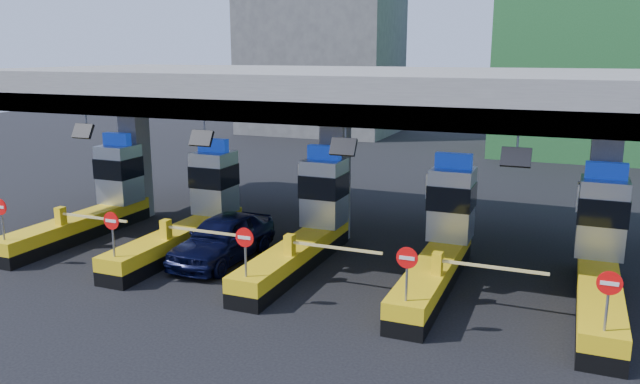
% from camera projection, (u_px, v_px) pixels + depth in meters
% --- Properties ---
extents(ground, '(120.00, 120.00, 0.00)m').
position_uv_depth(ground, '(306.00, 262.00, 23.38)').
color(ground, black).
rests_on(ground, ground).
extents(toll_canopy, '(28.00, 12.09, 7.00)m').
position_uv_depth(toll_canopy, '(334.00, 92.00, 24.62)').
color(toll_canopy, slate).
rests_on(toll_canopy, ground).
extents(toll_lane_far_left, '(4.43, 8.00, 4.16)m').
position_uv_depth(toll_lane_far_left, '(97.00, 200.00, 27.02)').
color(toll_lane_far_left, black).
rests_on(toll_lane_far_left, ground).
extents(toll_lane_left, '(4.43, 8.00, 4.16)m').
position_uv_depth(toll_lane_left, '(196.00, 211.00, 25.17)').
color(toll_lane_left, black).
rests_on(toll_lane_left, ground).
extents(toll_lane_center, '(4.43, 8.00, 4.16)m').
position_uv_depth(toll_lane_center, '(309.00, 224.00, 23.33)').
color(toll_lane_center, black).
rests_on(toll_lane_center, ground).
extents(toll_lane_right, '(4.43, 8.00, 4.16)m').
position_uv_depth(toll_lane_right, '(442.00, 239.00, 21.48)').
color(toll_lane_right, black).
rests_on(toll_lane_right, ground).
extents(toll_lane_far_right, '(4.43, 8.00, 4.16)m').
position_uv_depth(toll_lane_far_right, '(600.00, 256.00, 19.64)').
color(toll_lane_far_right, black).
rests_on(toll_lane_far_right, ground).
extents(bg_building_concrete, '(14.00, 10.00, 18.00)m').
position_uv_depth(bg_building_concrete, '(322.00, 37.00, 59.07)').
color(bg_building_concrete, '#4C4C49').
rests_on(bg_building_concrete, ground).
extents(van, '(2.24, 5.25, 1.77)m').
position_uv_depth(van, '(223.00, 238.00, 23.32)').
color(van, black).
rests_on(van, ground).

